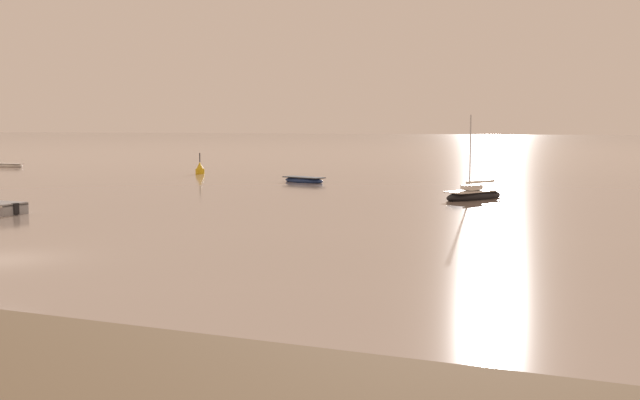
% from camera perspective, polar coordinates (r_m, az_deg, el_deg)
% --- Properties ---
extents(sailboat_moored_0, '(3.82, 5.43, 5.89)m').
position_cam_1_polar(sailboat_moored_0, '(54.64, 10.87, 0.32)').
color(sailboat_moored_0, black).
rests_on(sailboat_moored_0, ground).
extents(rowboat_moored_0, '(4.02, 1.81, 0.61)m').
position_cam_1_polar(rowboat_moored_0, '(101.68, -21.25, 2.29)').
color(rowboat_moored_0, white).
rests_on(rowboat_moored_0, ground).
extents(rowboat_moored_3, '(4.38, 2.55, 0.65)m').
position_cam_1_polar(rowboat_moored_3, '(69.59, -1.15, 1.42)').
color(rowboat_moored_3, navy).
rests_on(rowboat_moored_3, ground).
extents(channel_buoy, '(0.90, 0.90, 2.30)m').
position_cam_1_polar(channel_buoy, '(82.19, -8.51, 2.16)').
color(channel_buoy, gold).
rests_on(channel_buoy, ground).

